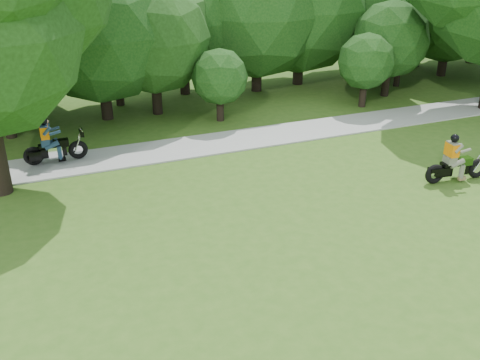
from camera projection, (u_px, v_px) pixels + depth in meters
ground at (404, 225)px, 15.07m from camera, size 100.00×100.00×0.00m
walkway at (279, 134)px, 21.79m from camera, size 60.00×2.20×0.06m
tree_line at (267, 16)px, 26.64m from camera, size 39.73×12.02×7.53m
chopper_motorcycle at (455, 164)px, 17.48m from camera, size 2.32×0.68×1.66m
touring_motorcycle at (51, 146)px, 18.77m from camera, size 2.21×0.63×1.69m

